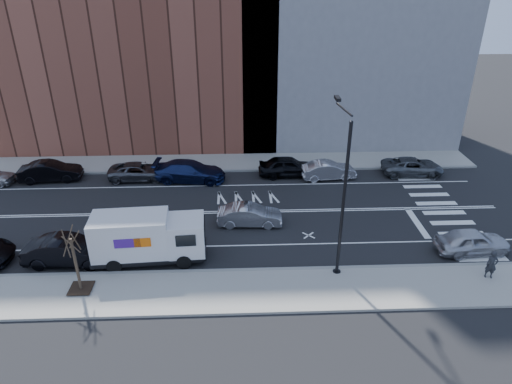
{
  "coord_description": "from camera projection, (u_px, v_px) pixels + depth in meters",
  "views": [
    {
      "loc": [
        1.59,
        -28.21,
        15.84
      ],
      "look_at": [
        2.73,
        0.3,
        1.4
      ],
      "focal_mm": 32.0,
      "sensor_mm": 36.0,
      "label": 1
    }
  ],
  "objects": [
    {
      "name": "sidewalk_far",
      "position": [
        221.0,
        162.0,
        40.05
      ],
      "size": [
        44.0,
        3.6,
        0.15
      ],
      "primitive_type": "cube",
      "color": "gray",
      "rests_on": "ground"
    },
    {
      "name": "bldg_brick",
      "position": [
        130.0,
        22.0,
        40.9
      ],
      "size": [
        26.0,
        10.0,
        22.0
      ],
      "primitive_type": "cube",
      "color": "brown",
      "rests_on": "ground"
    },
    {
      "name": "street_tree",
      "position": [
        77.0,
        269.0,
        23.85
      ],
      "size": [
        1.2,
        1.2,
        3.75
      ],
      "color": "black",
      "rests_on": "ground"
    },
    {
      "name": "near_parked_rear_a",
      "position": [
        69.0,
        251.0,
        26.45
      ],
      "size": [
        5.15,
        2.01,
        1.67
      ],
      "primitive_type": "imported",
      "rotation": [
        0.0,
        0.0,
        1.52
      ],
      "color": "black",
      "rests_on": "ground"
    },
    {
      "name": "fedex_van",
      "position": [
        148.0,
        237.0,
        26.41
      ],
      "size": [
        6.67,
        2.65,
        2.99
      ],
      "rotation": [
        0.0,
        0.0,
        0.06
      ],
      "color": "black",
      "rests_on": "ground"
    },
    {
      "name": "far_parked_e",
      "position": [
        288.0,
        166.0,
        37.41
      ],
      "size": [
        4.87,
        2.05,
        1.64
      ],
      "primitive_type": "imported",
      "rotation": [
        0.0,
        0.0,
        1.59
      ],
      "color": "black",
      "rests_on": "ground"
    },
    {
      "name": "road_markings",
      "position": [
        218.0,
        212.0,
        32.24
      ],
      "size": [
        40.0,
        8.6,
        0.01
      ],
      "primitive_type": null,
      "color": "white",
      "rests_on": "ground"
    },
    {
      "name": "pedestrian",
      "position": [
        492.0,
        265.0,
        25.01
      ],
      "size": [
        0.68,
        0.52,
        1.66
      ],
      "primitive_type": "imported",
      "rotation": [
        0.0,
        0.0,
        -0.22
      ],
      "color": "#222428",
      "rests_on": "sidewalk_near"
    },
    {
      "name": "curb_near",
      "position": [
        213.0,
        271.0,
        25.96
      ],
      "size": [
        44.0,
        0.25,
        0.17
      ],
      "primitive_type": "cube",
      "color": "gray",
      "rests_on": "ground"
    },
    {
      "name": "streetlight",
      "position": [
        342.0,
        190.0,
        24.03
      ],
      "size": [
        0.44,
        4.02,
        9.34
      ],
      "color": "black",
      "rests_on": "ground"
    },
    {
      "name": "ground",
      "position": [
        218.0,
        212.0,
        32.24
      ],
      "size": [
        120.0,
        120.0,
        0.0
      ],
      "primitive_type": "plane",
      "color": "black",
      "rests_on": "ground"
    },
    {
      "name": "near_parked_front",
      "position": [
        472.0,
        241.0,
        27.5
      ],
      "size": [
        4.54,
        2.08,
        1.51
      ],
      "primitive_type": "imported",
      "rotation": [
        0.0,
        0.0,
        1.64
      ],
      "color": "silver",
      "rests_on": "ground"
    },
    {
      "name": "crosswalk",
      "position": [
        440.0,
        208.0,
        32.81
      ],
      "size": [
        3.0,
        14.0,
        0.01
      ],
      "primitive_type": null,
      "color": "white",
      "rests_on": "ground"
    },
    {
      "name": "sidewalk_near",
      "position": [
        212.0,
        292.0,
        24.36
      ],
      "size": [
        44.0,
        3.6,
        0.15
      ],
      "primitive_type": "cube",
      "color": "gray",
      "rests_on": "ground"
    },
    {
      "name": "far_parked_d",
      "position": [
        190.0,
        171.0,
        36.57
      ],
      "size": [
        5.9,
        2.9,
        1.65
      ],
      "primitive_type": "imported",
      "rotation": [
        0.0,
        0.0,
        1.46
      ],
      "color": "#15204C",
      "rests_on": "ground"
    },
    {
      "name": "far_parked_c",
      "position": [
        139.0,
        171.0,
        36.88
      ],
      "size": [
        4.94,
        2.36,
        1.36
      ],
      "primitive_type": "imported",
      "rotation": [
        0.0,
        0.0,
        1.59
      ],
      "color": "#4B4C52",
      "rests_on": "ground"
    },
    {
      "name": "far_parked_f",
      "position": [
        328.0,
        170.0,
        36.97
      ],
      "size": [
        4.53,
        1.96,
        1.45
      ],
      "primitive_type": "imported",
      "rotation": [
        0.0,
        0.0,
        1.67
      ],
      "color": "#B8B7BC",
      "rests_on": "ground"
    },
    {
      "name": "driving_sedan",
      "position": [
        250.0,
        215.0,
        30.45
      ],
      "size": [
        4.35,
        1.67,
        1.42
      ],
      "primitive_type": "imported",
      "rotation": [
        0.0,
        0.0,
        1.53
      ],
      "color": "#A6A6AA",
      "rests_on": "ground"
    },
    {
      "name": "curb_far",
      "position": [
        221.0,
        171.0,
        38.44
      ],
      "size": [
        44.0,
        0.25,
        0.17
      ],
      "primitive_type": "cube",
      "color": "gray",
      "rests_on": "ground"
    },
    {
      "name": "far_parked_b",
      "position": [
        50.0,
        171.0,
        36.61
      ],
      "size": [
        4.95,
        2.12,
        1.59
      ],
      "primitive_type": "imported",
      "rotation": [
        0.0,
        0.0,
        1.66
      ],
      "color": "black",
      "rests_on": "ground"
    },
    {
      "name": "far_parked_g",
      "position": [
        413.0,
        167.0,
        37.7
      ],
      "size": [
        5.13,
        2.56,
        1.39
      ],
      "primitive_type": "imported",
      "rotation": [
        0.0,
        0.0,
        1.52
      ],
      "color": "#53575C",
      "rests_on": "ground"
    }
  ]
}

